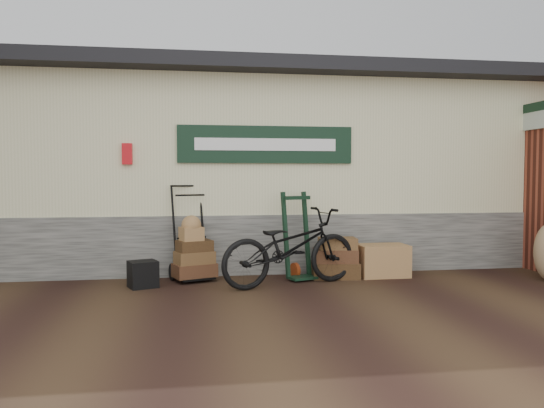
# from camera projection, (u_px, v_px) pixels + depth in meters

# --- Properties ---
(ground) EXTENTS (80.00, 80.00, 0.00)m
(ground) POSITION_uv_depth(u_px,v_px,m) (298.00, 288.00, 7.03)
(ground) COLOR black
(ground) RESTS_ON ground
(station_building) EXTENTS (14.40, 4.10, 3.20)m
(station_building) POSITION_uv_depth(u_px,v_px,m) (269.00, 169.00, 9.65)
(station_building) COLOR #4C4C47
(station_building) RESTS_ON ground
(porter_trolley) EXTENTS (0.83, 0.73, 1.38)m
(porter_trolley) POSITION_uv_depth(u_px,v_px,m) (190.00, 231.00, 7.58)
(porter_trolley) COLOR black
(porter_trolley) RESTS_ON ground
(green_barrow) EXTENTS (0.55, 0.51, 1.25)m
(green_barrow) POSITION_uv_depth(u_px,v_px,m) (298.00, 236.00, 7.61)
(green_barrow) COLOR black
(green_barrow) RESTS_ON ground
(suitcase_stack) EXTENTS (0.72, 0.49, 0.60)m
(suitcase_stack) POSITION_uv_depth(u_px,v_px,m) (335.00, 257.00, 7.71)
(suitcase_stack) COLOR #3B2312
(suitcase_stack) RESTS_ON ground
(wicker_hamper) EXTENTS (0.73, 0.49, 0.47)m
(wicker_hamper) POSITION_uv_depth(u_px,v_px,m) (382.00, 260.00, 7.84)
(wicker_hamper) COLOR olive
(wicker_hamper) RESTS_ON ground
(black_trunk) EXTENTS (0.44, 0.41, 0.36)m
(black_trunk) POSITION_uv_depth(u_px,v_px,m) (143.00, 274.00, 7.05)
(black_trunk) COLOR black
(black_trunk) RESTS_ON ground
(bicycle) EXTENTS (1.27, 2.12, 1.16)m
(bicycle) POSITION_uv_depth(u_px,v_px,m) (290.00, 243.00, 7.15)
(bicycle) COLOR black
(bicycle) RESTS_ON ground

